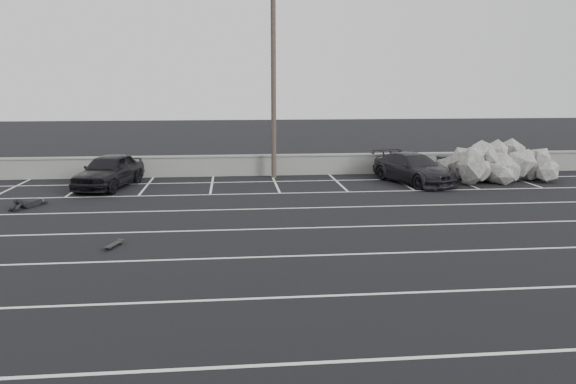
{
  "coord_description": "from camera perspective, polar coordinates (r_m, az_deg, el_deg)",
  "views": [
    {
      "loc": [
        -1.07,
        -14.67,
        4.64
      ],
      "look_at": [
        0.85,
        4.11,
        1.0
      ],
      "focal_mm": 35.0,
      "sensor_mm": 36.0,
      "label": 1
    }
  ],
  "objects": [
    {
      "name": "stall_lines",
      "position": [
        19.66,
        -2.79,
        -2.74
      ],
      "size": [
        36.0,
        20.05,
        0.01
      ],
      "color": "silver",
      "rests_on": "ground"
    },
    {
      "name": "seawall",
      "position": [
        28.99,
        -3.66,
        2.78
      ],
      "size": [
        50.0,
        0.45,
        1.06
      ],
      "color": "gray",
      "rests_on": "ground"
    },
    {
      "name": "riprap_pile",
      "position": [
        28.97,
        20.16,
        2.29
      ],
      "size": [
        6.04,
        4.26,
        1.69
      ],
      "color": "#9D9B93",
      "rests_on": "ground"
    },
    {
      "name": "ground",
      "position": [
        15.43,
        -1.59,
        -6.6
      ],
      "size": [
        120.0,
        120.0,
        0.0
      ],
      "primitive_type": "plane",
      "color": "black",
      "rests_on": "ground"
    },
    {
      "name": "car_right",
      "position": [
        27.29,
        12.64,
        2.36
      ],
      "size": [
        3.46,
        5.23,
        1.41
      ],
      "primitive_type": "imported",
      "rotation": [
        0.0,
        0.0,
        0.34
      ],
      "color": "black",
      "rests_on": "ground"
    },
    {
      "name": "car_left",
      "position": [
        26.67,
        -17.72,
        2.06
      ],
      "size": [
        2.88,
        4.86,
        1.55
      ],
      "primitive_type": "imported",
      "rotation": [
        0.0,
        0.0,
        -0.24
      ],
      "color": "black",
      "rests_on": "ground"
    },
    {
      "name": "person",
      "position": [
        23.85,
        -24.52,
        -0.77
      ],
      "size": [
        2.27,
        2.74,
        0.44
      ],
      "primitive_type": null,
      "rotation": [
        0.0,
        0.0,
        -0.35
      ],
      "color": "black",
      "rests_on": "ground"
    },
    {
      "name": "skateboard",
      "position": [
        17.06,
        -17.32,
        -5.13
      ],
      "size": [
        0.43,
        0.79,
        0.09
      ],
      "rotation": [
        0.0,
        0.0,
        -0.32
      ],
      "color": "black",
      "rests_on": "ground"
    },
    {
      "name": "trash_bin",
      "position": [
        29.8,
        15.4,
        2.58
      ],
      "size": [
        0.74,
        0.74,
        1.03
      ],
      "rotation": [
        0.0,
        0.0,
        0.09
      ],
      "color": "#29292C",
      "rests_on": "ground"
    },
    {
      "name": "utility_pole",
      "position": [
        27.96,
        -1.48,
        11.2
      ],
      "size": [
        1.26,
        0.25,
        9.45
      ],
      "color": "#4C4238",
      "rests_on": "ground"
    }
  ]
}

